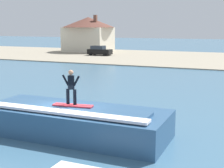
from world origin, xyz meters
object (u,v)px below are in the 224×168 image
Objects in this scene: surfboard at (73,105)px; house_with_chimney at (88,32)px; wave_crest at (74,121)px; surfer at (71,85)px; car_near_shore at (99,51)px.

house_with_chimney reaches higher than surfboard.
wave_crest is at bearing 98.77° from surfboard.
house_with_chimney is at bearing 116.44° from wave_crest.
wave_crest is 5.48× the size of surfer.
car_near_shore is at bearing 113.69° from surfboard.
surfer is 43.45m from car_near_shore.
surfer is at bearing 155.33° from surfboard.
house_with_chimney is (-23.42, 47.09, 3.33)m from wave_crest.
surfboard is at bearing -66.31° from car_near_shore.
house_with_chimney is (-5.95, 7.36, 3.09)m from car_near_shore.
car_near_shore is 0.40× the size of house_with_chimney.
wave_crest is at bearing 35.62° from surfer.
wave_crest is 1.78m from surfer.
wave_crest is 0.83m from surfboard.
surfer reaches higher than car_near_shore.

